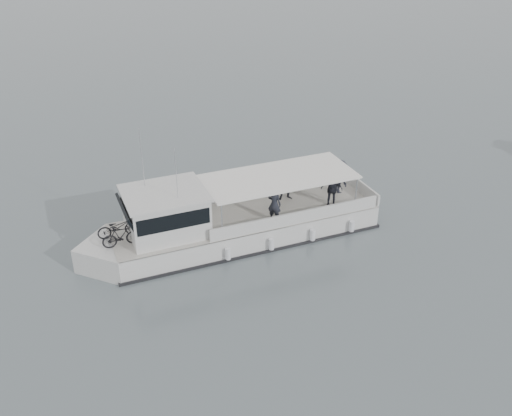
{
  "coord_description": "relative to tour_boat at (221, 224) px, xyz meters",
  "views": [
    {
      "loc": [
        6.71,
        -25.31,
        14.8
      ],
      "look_at": [
        6.45,
        -1.47,
        1.6
      ],
      "focal_mm": 40.0,
      "sensor_mm": 36.0,
      "label": 1
    }
  ],
  "objects": [
    {
      "name": "tour_boat",
      "position": [
        0.0,
        0.0,
        0.0
      ],
      "size": [
        14.25,
        8.39,
        6.17
      ],
      "rotation": [
        0.0,
        0.0,
        0.4
      ],
      "color": "silver",
      "rests_on": "ground"
    },
    {
      "name": "ground",
      "position": [
        -4.77,
        1.97,
        -1.01
      ],
      "size": [
        1400.0,
        1400.0,
        0.0
      ],
      "primitive_type": "plane",
      "color": "slate",
      "rests_on": "ground"
    }
  ]
}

